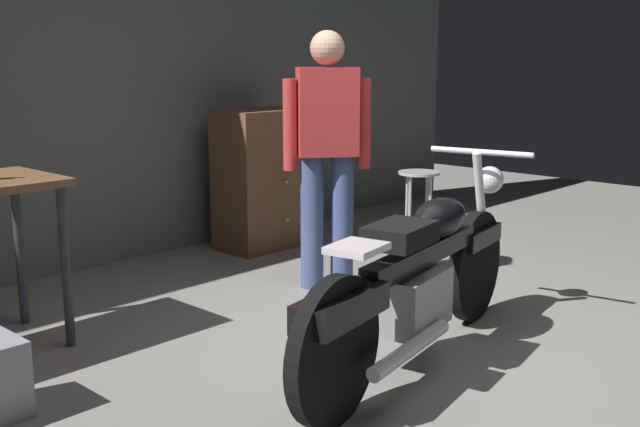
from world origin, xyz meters
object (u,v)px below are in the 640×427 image
Objects in this scene: shop_stool at (419,190)px; person_standing at (327,148)px; motorcycle at (419,276)px; wooden_dresser at (266,179)px.

person_standing is at bearing -175.14° from shop_stool.
motorcycle is 3.38× the size of shop_stool.
shop_stool is 0.58× the size of wooden_dresser.
shop_stool is at bearing 25.52° from motorcycle.
person_standing is at bearing -113.92° from wooden_dresser.
motorcycle reaches higher than shop_stool.
shop_stool is 1.21m from wooden_dresser.
wooden_dresser is (-0.65, 1.02, 0.05)m from shop_stool.
wooden_dresser reaches higher than shop_stool.
wooden_dresser is (1.13, 2.33, 0.10)m from motorcycle.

